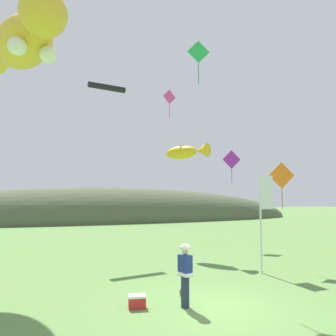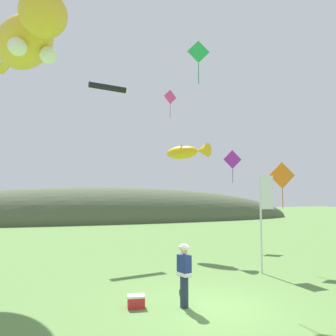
{
  "view_description": "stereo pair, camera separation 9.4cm",
  "coord_description": "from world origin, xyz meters",
  "px_view_note": "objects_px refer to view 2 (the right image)",
  "views": [
    {
      "loc": [
        -4.18,
        -8.77,
        3.25
      ],
      "look_at": [
        0.0,
        4.0,
        4.3
      ],
      "focal_mm": 35.0,
      "sensor_mm": 36.0,
      "label": 1
    },
    {
      "loc": [
        -4.09,
        -8.8,
        3.25
      ],
      "look_at": [
        0.0,
        4.0,
        4.3
      ],
      "focal_mm": 35.0,
      "sensor_mm": 36.0,
      "label": 2
    }
  ],
  "objects_px": {
    "festival_attendant": "(184,273)",
    "kite_diamond_green": "(198,52)",
    "kite_spool": "(183,293)",
    "kite_giant_cat": "(27,39)",
    "kite_diamond_violet": "(232,160)",
    "festival_banner_pole": "(264,208)",
    "kite_tube_streamer": "(109,88)",
    "kite_fish_windsock": "(186,152)",
    "kite_diamond_pink": "(170,97)",
    "picnic_cooler": "(136,301)",
    "kite_diamond_orange": "(282,176)"
  },
  "relations": [
    {
      "from": "festival_banner_pole",
      "to": "kite_fish_windsock",
      "type": "distance_m",
      "value": 6.12
    },
    {
      "from": "kite_diamond_violet",
      "to": "festival_banner_pole",
      "type": "bearing_deg",
      "value": -108.87
    },
    {
      "from": "festival_banner_pole",
      "to": "kite_diamond_green",
      "type": "height_order",
      "value": "kite_diamond_green"
    },
    {
      "from": "kite_diamond_orange",
      "to": "kite_diamond_green",
      "type": "bearing_deg",
      "value": -176.37
    },
    {
      "from": "kite_diamond_pink",
      "to": "kite_diamond_violet",
      "type": "height_order",
      "value": "kite_diamond_pink"
    },
    {
      "from": "festival_banner_pole",
      "to": "kite_giant_cat",
      "type": "xyz_separation_m",
      "value": [
        -9.56,
        2.4,
        6.98
      ]
    },
    {
      "from": "picnic_cooler",
      "to": "kite_diamond_violet",
      "type": "height_order",
      "value": "kite_diamond_violet"
    },
    {
      "from": "kite_giant_cat",
      "to": "kite_diamond_green",
      "type": "xyz_separation_m",
      "value": [
        6.85,
        -1.94,
        -0.46
      ]
    },
    {
      "from": "kite_diamond_violet",
      "to": "kite_diamond_green",
      "type": "bearing_deg",
      "value": -128.41
    },
    {
      "from": "festival_attendant",
      "to": "kite_giant_cat",
      "type": "bearing_deg",
      "value": 133.57
    },
    {
      "from": "festival_attendant",
      "to": "kite_diamond_orange",
      "type": "height_order",
      "value": "kite_diamond_orange"
    },
    {
      "from": "festival_attendant",
      "to": "kite_diamond_green",
      "type": "distance_m",
      "value": 9.05
    },
    {
      "from": "festival_banner_pole",
      "to": "kite_diamond_green",
      "type": "bearing_deg",
      "value": 170.27
    },
    {
      "from": "kite_spool",
      "to": "picnic_cooler",
      "type": "relative_size",
      "value": 0.48
    },
    {
      "from": "festival_banner_pole",
      "to": "kite_tube_streamer",
      "type": "relative_size",
      "value": 1.73
    },
    {
      "from": "kite_diamond_orange",
      "to": "kite_diamond_green",
      "type": "distance_m",
      "value": 6.62
    },
    {
      "from": "kite_diamond_orange",
      "to": "kite_diamond_pink",
      "type": "relative_size",
      "value": 1.14
    },
    {
      "from": "picnic_cooler",
      "to": "kite_diamond_violet",
      "type": "relative_size",
      "value": 0.25
    },
    {
      "from": "festival_attendant",
      "to": "kite_giant_cat",
      "type": "distance_m",
      "value": 11.27
    },
    {
      "from": "festival_banner_pole",
      "to": "festival_attendant",
      "type": "bearing_deg",
      "value": -148.64
    },
    {
      "from": "festival_attendant",
      "to": "festival_banner_pole",
      "type": "bearing_deg",
      "value": 31.36
    },
    {
      "from": "kite_spool",
      "to": "kite_giant_cat",
      "type": "relative_size",
      "value": 0.04
    },
    {
      "from": "kite_spool",
      "to": "kite_diamond_violet",
      "type": "distance_m",
      "value": 12.18
    },
    {
      "from": "kite_giant_cat",
      "to": "kite_fish_windsock",
      "type": "height_order",
      "value": "kite_giant_cat"
    },
    {
      "from": "kite_giant_cat",
      "to": "picnic_cooler",
      "type": "bearing_deg",
      "value": -53.06
    },
    {
      "from": "festival_banner_pole",
      "to": "kite_diamond_orange",
      "type": "xyz_separation_m",
      "value": [
        1.49,
        0.73,
        1.41
      ]
    },
    {
      "from": "kite_fish_windsock",
      "to": "kite_tube_streamer",
      "type": "bearing_deg",
      "value": 150.31
    },
    {
      "from": "kite_giant_cat",
      "to": "kite_tube_streamer",
      "type": "relative_size",
      "value": 3.05
    },
    {
      "from": "festival_attendant",
      "to": "kite_fish_windsock",
      "type": "xyz_separation_m",
      "value": [
        3.13,
        7.98,
        4.63
      ]
    },
    {
      "from": "kite_spool",
      "to": "picnic_cooler",
      "type": "xyz_separation_m",
      "value": [
        -1.61,
        -0.51,
        0.05
      ]
    },
    {
      "from": "festival_attendant",
      "to": "kite_spool",
      "type": "xyz_separation_m",
      "value": [
        0.28,
        0.89,
        -0.83
      ]
    },
    {
      "from": "festival_attendant",
      "to": "picnic_cooler",
      "type": "distance_m",
      "value": 1.58
    },
    {
      "from": "festival_attendant",
      "to": "kite_diamond_orange",
      "type": "xyz_separation_m",
      "value": [
        6.09,
        3.54,
        3.11
      ]
    },
    {
      "from": "kite_giant_cat",
      "to": "kite_diamond_violet",
      "type": "bearing_deg",
      "value": 20.37
    },
    {
      "from": "kite_diamond_pink",
      "to": "kite_diamond_violet",
      "type": "relative_size",
      "value": 0.88
    },
    {
      "from": "festival_attendant",
      "to": "picnic_cooler",
      "type": "relative_size",
      "value": 3.35
    },
    {
      "from": "festival_attendant",
      "to": "kite_fish_windsock",
      "type": "height_order",
      "value": "kite_fish_windsock"
    },
    {
      "from": "kite_spool",
      "to": "kite_diamond_violet",
      "type": "xyz_separation_m",
      "value": [
        6.65,
        8.73,
        5.3
      ]
    },
    {
      "from": "kite_spool",
      "to": "kite_diamond_green",
      "type": "height_order",
      "value": "kite_diamond_green"
    },
    {
      "from": "kite_fish_windsock",
      "to": "festival_banner_pole",
      "type": "bearing_deg",
      "value": -74.09
    },
    {
      "from": "kite_spool",
      "to": "festival_attendant",
      "type": "bearing_deg",
      "value": -107.63
    },
    {
      "from": "festival_attendant",
      "to": "kite_diamond_orange",
      "type": "distance_m",
      "value": 7.7
    },
    {
      "from": "kite_spool",
      "to": "kite_diamond_pink",
      "type": "distance_m",
      "value": 13.66
    },
    {
      "from": "festival_banner_pole",
      "to": "kite_diamond_pink",
      "type": "xyz_separation_m",
      "value": [
        -1.59,
        7.7,
        6.77
      ]
    },
    {
      "from": "kite_spool",
      "to": "festival_banner_pole",
      "type": "xyz_separation_m",
      "value": [
        4.32,
        1.91,
        2.53
      ]
    },
    {
      "from": "kite_tube_streamer",
      "to": "kite_diamond_green",
      "type": "distance_m",
      "value": 7.59
    },
    {
      "from": "kite_spool",
      "to": "kite_diamond_orange",
      "type": "bearing_deg",
      "value": 24.47
    },
    {
      "from": "festival_attendant",
      "to": "kite_diamond_green",
      "type": "xyz_separation_m",
      "value": [
        1.9,
        3.27,
        8.23
      ]
    },
    {
      "from": "kite_fish_windsock",
      "to": "kite_diamond_pink",
      "type": "height_order",
      "value": "kite_diamond_pink"
    },
    {
      "from": "kite_fish_windsock",
      "to": "kite_diamond_green",
      "type": "xyz_separation_m",
      "value": [
        -1.23,
        -4.71,
        3.59
      ]
    }
  ]
}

